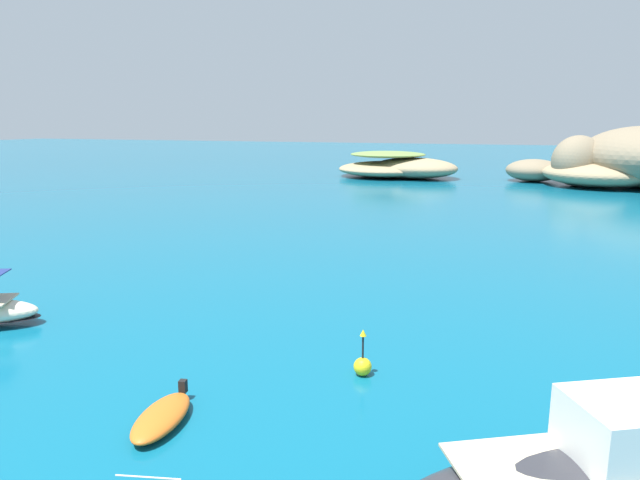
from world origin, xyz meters
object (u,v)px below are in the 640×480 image
Objects in this scene: islet_large at (624,161)px; dinghy_tender at (162,417)px; islet_small at (402,167)px; channel_buoy at (363,365)px.

dinghy_tender is (-18.69, -65.84, -2.83)m from islet_large.
islet_small is 68.34m from dinghy_tender.
dinghy_tender is at bearing -131.04° from channel_buoy.
islet_small is 64.42m from channel_buoy.
islet_large reaches higher than islet_small.
islet_small is at bearing 97.24° from dinghy_tender.
islet_large is 8.93× the size of dinghy_tender.
islet_large is 17.33× the size of channel_buoy.
channel_buoy is (-14.67, -61.22, -2.72)m from islet_large.
islet_small is (-27.30, 1.95, -1.68)m from islet_large.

